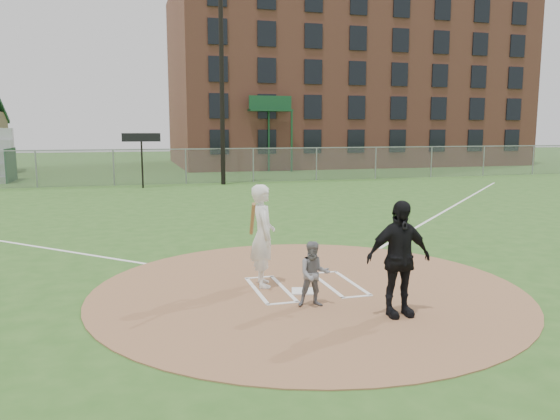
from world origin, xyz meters
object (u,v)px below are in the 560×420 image
object	(u,v)px
umpire	(399,259)
home_plate	(303,291)
batter_at_plate	(263,236)
catcher	(314,274)

from	to	relation	value
umpire	home_plate	bearing A→B (deg)	122.97
home_plate	batter_at_plate	world-z (taller)	batter_at_plate
umpire	batter_at_plate	world-z (taller)	batter_at_plate
home_plate	batter_at_plate	size ratio (longest dim) A/B	0.21
umpire	catcher	bearing A→B (deg)	144.87
home_plate	batter_at_plate	bearing A→B (deg)	135.14
home_plate	umpire	xyz separation A→B (m)	(1.11, -1.69, 0.96)
home_plate	umpire	world-z (taller)	umpire
home_plate	umpire	bearing A→B (deg)	-56.68
catcher	batter_at_plate	world-z (taller)	batter_at_plate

